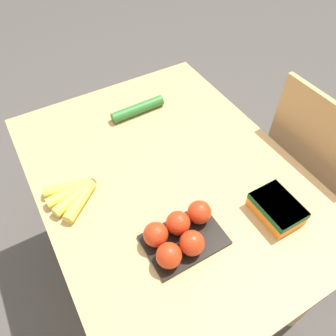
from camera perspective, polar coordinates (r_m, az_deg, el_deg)
The scene contains 7 objects.
ground_plane at distance 1.79m, azimuth 0.00°, elevation -17.00°, with size 12.00×12.00×0.00m, color #4C4742.
dining_table at distance 1.22m, azimuth 0.00°, elevation -4.57°, with size 1.13×0.85×0.77m.
chair at distance 1.56m, azimuth 23.51°, elevation -2.34°, with size 0.43×0.41×0.99m.
banana_bunch at distance 1.09m, azimuth -16.12°, elevation -4.46°, with size 0.17×0.17×0.04m.
tomato_pack at distance 0.95m, azimuth 2.09°, elevation -11.46°, with size 0.16×0.23×0.08m.
carrot_bag at distance 1.05m, azimuth 18.46°, elevation -6.60°, with size 0.15×0.11×0.06m.
cucumber_near at distance 1.34m, azimuth -5.29°, elevation 10.19°, with size 0.05×0.22×0.04m.
Camera 1 is at (0.62, -0.36, 1.64)m, focal length 35.00 mm.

